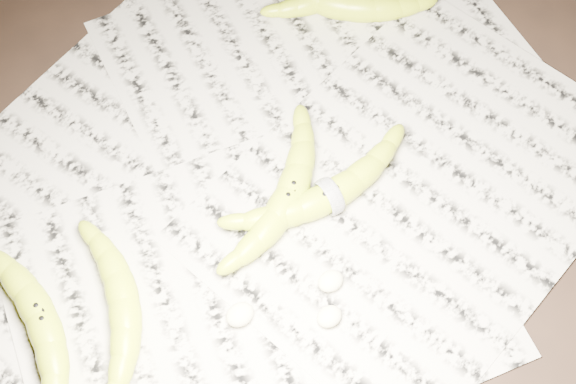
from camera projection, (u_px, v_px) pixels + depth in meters
ground at (289, 212)px, 1.00m from camera, size 3.00×3.00×0.00m
newspaper_patch at (263, 197)px, 1.01m from camera, size 0.90×0.70×0.01m
banana_left_a at (40, 317)px, 0.91m from camera, size 0.09×0.23×0.04m
banana_left_b at (123, 303)px, 0.91m from camera, size 0.13×0.20×0.04m
banana_center at (289, 194)px, 0.98m from camera, size 0.22×0.17×0.04m
banana_taped at (329, 195)px, 0.98m from camera, size 0.24×0.08×0.04m
banana_upper_b at (348, 5)px, 1.13m from camera, size 0.19×0.19×0.04m
measuring_tape at (329, 195)px, 0.98m from camera, size 0.01×0.05×0.05m
flesh_chunk_a at (240, 313)px, 0.92m from camera, size 0.03×0.03×0.02m
flesh_chunk_b at (329, 315)px, 0.92m from camera, size 0.03×0.03×0.02m
flesh_chunk_c at (331, 280)px, 0.94m from camera, size 0.03×0.03×0.02m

